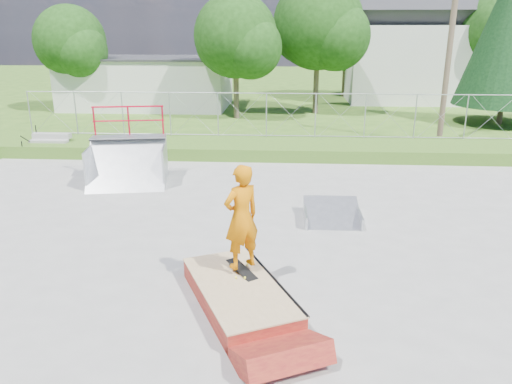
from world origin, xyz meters
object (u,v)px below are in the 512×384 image
(grind_box, at_px, (239,295))
(flat_bank_ramp, at_px, (332,214))
(skater, at_px, (241,221))
(quarter_pipe, at_px, (126,149))

(grind_box, bearing_deg, flat_bank_ramp, 39.87)
(grind_box, distance_m, flat_bank_ramp, 4.69)
(grind_box, height_order, skater, skater)
(quarter_pipe, height_order, skater, skater)
(grind_box, bearing_deg, quarter_pipe, 95.81)
(quarter_pipe, xyz_separation_m, flat_bank_ramp, (6.20, -2.83, -0.97))
(grind_box, relative_size, quarter_pipe, 1.31)
(skater, bearing_deg, grind_box, 50.59)
(grind_box, height_order, quarter_pipe, quarter_pipe)
(grind_box, xyz_separation_m, flat_bank_ramp, (1.99, 4.24, 0.01))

